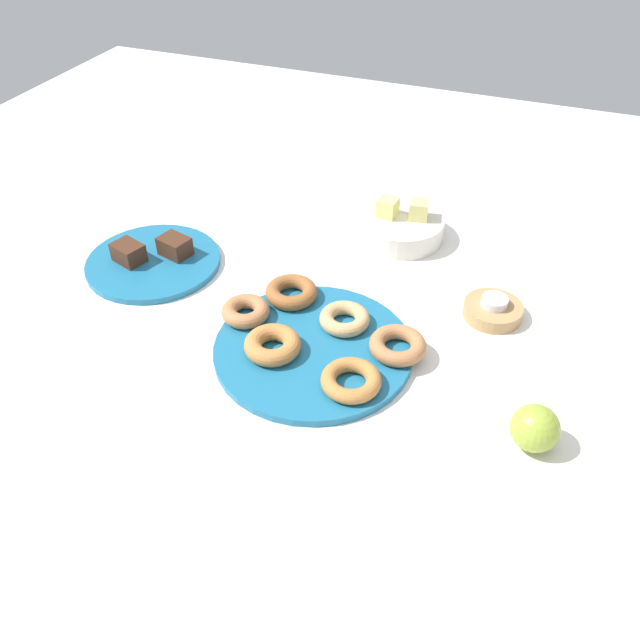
# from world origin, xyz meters

# --- Properties ---
(ground_plane) EXTENTS (2.40, 2.40, 0.00)m
(ground_plane) POSITION_xyz_m (0.00, 0.00, 0.00)
(ground_plane) COLOR white
(donut_plate) EXTENTS (0.32, 0.32, 0.01)m
(donut_plate) POSITION_xyz_m (0.00, 0.00, 0.01)
(donut_plate) COLOR #1E6B93
(donut_plate) RESTS_ON ground_plane
(donut_0) EXTENTS (0.09, 0.09, 0.02)m
(donut_0) POSITION_xyz_m (0.03, 0.07, 0.03)
(donut_0) COLOR tan
(donut_0) RESTS_ON donut_plate
(donut_1) EXTENTS (0.12, 0.12, 0.03)m
(donut_1) POSITION_xyz_m (-0.05, -0.03, 0.03)
(donut_1) COLOR #BC7A3D
(donut_1) RESTS_ON donut_plate
(donut_2) EXTENTS (0.09, 0.09, 0.03)m
(donut_2) POSITION_xyz_m (-0.13, 0.03, 0.03)
(donut_2) COLOR #B27547
(donut_2) RESTS_ON donut_plate
(donut_3) EXTENTS (0.13, 0.13, 0.02)m
(donut_3) POSITION_xyz_m (0.08, -0.06, 0.02)
(donut_3) COLOR #BC7A3D
(donut_3) RESTS_ON donut_plate
(donut_4) EXTENTS (0.10, 0.10, 0.02)m
(donut_4) POSITION_xyz_m (0.13, 0.04, 0.03)
(donut_4) COLOR #B27547
(donut_4) RESTS_ON donut_plate
(donut_5) EXTENTS (0.11, 0.11, 0.03)m
(donut_5) POSITION_xyz_m (-0.08, 0.10, 0.03)
(donut_5) COLOR #995B2D
(donut_5) RESTS_ON donut_plate
(cake_plate) EXTENTS (0.25, 0.25, 0.01)m
(cake_plate) POSITION_xyz_m (-0.37, 0.12, 0.01)
(cake_plate) COLOR #1E6B93
(cake_plate) RESTS_ON ground_plane
(brownie_near) EXTENTS (0.07, 0.06, 0.04)m
(brownie_near) POSITION_xyz_m (-0.41, 0.10, 0.03)
(brownie_near) COLOR #472819
(brownie_near) RESTS_ON cake_plate
(brownie_far) EXTENTS (0.06, 0.06, 0.04)m
(brownie_far) POSITION_xyz_m (-0.34, 0.15, 0.03)
(brownie_far) COLOR #472819
(brownie_far) RESTS_ON cake_plate
(candle_holder) EXTENTS (0.10, 0.10, 0.02)m
(candle_holder) POSITION_xyz_m (0.25, 0.19, 0.01)
(candle_holder) COLOR tan
(candle_holder) RESTS_ON ground_plane
(tealight) EXTENTS (0.04, 0.04, 0.01)m
(tealight) POSITION_xyz_m (0.25, 0.19, 0.03)
(tealight) COLOR silver
(tealight) RESTS_ON candle_holder
(fruit_bowl) EXTENTS (0.17, 0.17, 0.04)m
(fruit_bowl) POSITION_xyz_m (0.04, 0.38, 0.02)
(fruit_bowl) COLOR silver
(fruit_bowl) RESTS_ON ground_plane
(melon_chunk_left) EXTENTS (0.04, 0.04, 0.04)m
(melon_chunk_left) POSITION_xyz_m (0.01, 0.38, 0.06)
(melon_chunk_left) COLOR #DBD67A
(melon_chunk_left) RESTS_ON fruit_bowl
(melon_chunk_right) EXTENTS (0.04, 0.04, 0.04)m
(melon_chunk_right) POSITION_xyz_m (0.07, 0.39, 0.06)
(melon_chunk_right) COLOR #DBD67A
(melon_chunk_right) RESTS_ON fruit_bowl
(apple) EXTENTS (0.07, 0.07, 0.07)m
(apple) POSITION_xyz_m (0.35, -0.07, 0.03)
(apple) COLOR #93AD38
(apple) RESTS_ON ground_plane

